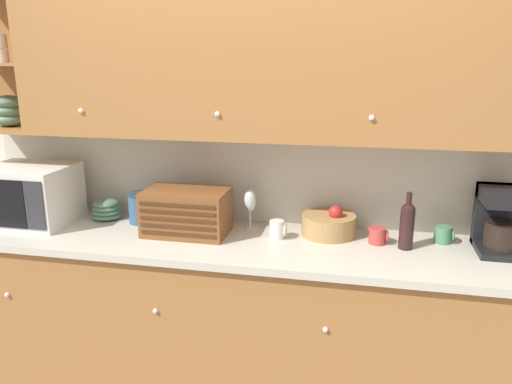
% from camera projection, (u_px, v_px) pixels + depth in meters
% --- Properties ---
extents(ground_plane, '(24.00, 24.00, 0.00)m').
position_uv_depth(ground_plane, '(263.00, 360.00, 3.21)').
color(ground_plane, slate).
extents(wall_back, '(5.80, 0.06, 2.60)m').
position_uv_depth(wall_back, '(265.00, 161.00, 2.90)').
color(wall_back, silver).
rests_on(wall_back, ground_plane).
extents(counter_unit, '(3.42, 0.68, 0.95)m').
position_uv_depth(counter_unit, '(252.00, 319.00, 2.77)').
color(counter_unit, '#A36B38').
rests_on(counter_unit, ground_plane).
extents(backsplash_panel, '(3.40, 0.01, 0.53)m').
position_uv_depth(backsplash_panel, '(264.00, 178.00, 2.89)').
color(backsplash_panel, beige).
rests_on(backsplash_panel, counter_unit).
extents(upper_cabinets, '(3.40, 0.40, 0.78)m').
position_uv_depth(upper_cabinets, '(290.00, 62.00, 2.51)').
color(upper_cabinets, '#A36B38').
rests_on(upper_cabinets, backsplash_panel).
extents(microwave, '(0.50, 0.40, 0.34)m').
position_uv_depth(microwave, '(29.00, 194.00, 2.89)').
color(microwave, silver).
rests_on(microwave, counter_unit).
extents(bowl_stack_on_counter, '(0.18, 0.18, 0.12)m').
position_uv_depth(bowl_stack_on_counter, '(106.00, 210.00, 2.98)').
color(bowl_stack_on_counter, slate).
rests_on(bowl_stack_on_counter, counter_unit).
extents(storage_canister, '(0.15, 0.15, 0.18)m').
position_uv_depth(storage_canister, '(141.00, 208.00, 2.91)').
color(storage_canister, '#33567A').
rests_on(storage_canister, counter_unit).
extents(bread_box, '(0.45, 0.28, 0.25)m').
position_uv_depth(bread_box, '(186.00, 212.00, 2.71)').
color(bread_box, brown).
rests_on(bread_box, counter_unit).
extents(wine_glass, '(0.07, 0.07, 0.23)m').
position_uv_depth(wine_glass, '(250.00, 202.00, 2.79)').
color(wine_glass, silver).
rests_on(wine_glass, counter_unit).
extents(mug, '(0.09, 0.08, 0.10)m').
position_uv_depth(mug, '(277.00, 230.00, 2.66)').
color(mug, silver).
rests_on(mug, counter_unit).
extents(fruit_basket, '(0.29, 0.29, 0.18)m').
position_uv_depth(fruit_basket, '(329.00, 224.00, 2.71)').
color(fruit_basket, '#A87F4C').
rests_on(fruit_basket, counter_unit).
extents(mug_patterned_third, '(0.10, 0.09, 0.09)m').
position_uv_depth(mug_patterned_third, '(378.00, 236.00, 2.59)').
color(mug_patterned_third, '#B73D38').
rests_on(mug_patterned_third, counter_unit).
extents(wine_bottle, '(0.07, 0.07, 0.29)m').
position_uv_depth(wine_bottle, '(407.00, 224.00, 2.50)').
color(wine_bottle, black).
rests_on(wine_bottle, counter_unit).
extents(mug_blue_second, '(0.10, 0.09, 0.09)m').
position_uv_depth(mug_blue_second, '(443.00, 235.00, 2.60)').
color(mug_blue_second, '#4C845B').
rests_on(mug_blue_second, counter_unit).
extents(coffee_maker, '(0.23, 0.27, 0.33)m').
position_uv_depth(coffee_maker, '(502.00, 219.00, 2.46)').
color(coffee_maker, black).
rests_on(coffee_maker, counter_unit).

